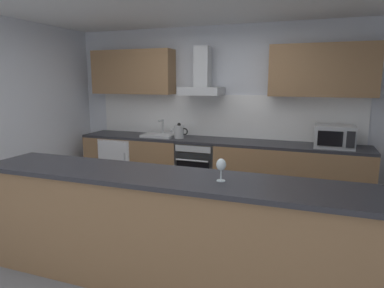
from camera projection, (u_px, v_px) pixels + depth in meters
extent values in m
cube|color=gray|center=(172.00, 245.00, 3.74)|extent=(5.94, 4.93, 0.02)
cube|color=silver|center=(222.00, 111.00, 5.37)|extent=(5.94, 0.12, 2.60)
cube|color=white|center=(221.00, 116.00, 5.32)|extent=(4.20, 0.02, 0.66)
cube|color=olive|center=(214.00, 170.00, 5.18)|extent=(4.34, 0.60, 0.86)
cube|color=#28282D|center=(215.00, 141.00, 5.10)|extent=(4.34, 0.60, 0.04)
cube|color=olive|center=(162.00, 234.00, 2.90)|extent=(3.28, 0.52, 0.97)
cube|color=#28282D|center=(161.00, 177.00, 2.80)|extent=(3.38, 0.64, 0.04)
cube|color=olive|center=(133.00, 72.00, 5.53)|extent=(1.39, 0.32, 0.70)
cube|color=olive|center=(322.00, 70.00, 4.56)|extent=(1.39, 0.32, 0.70)
cube|color=slate|center=(199.00, 167.00, 5.24)|extent=(0.60, 0.56, 0.80)
cube|color=black|center=(193.00, 176.00, 4.98)|extent=(0.50, 0.02, 0.48)
cube|color=#B7BABC|center=(193.00, 149.00, 4.91)|extent=(0.54, 0.02, 0.09)
cylinder|color=#B7BABC|center=(192.00, 161.00, 4.91)|extent=(0.49, 0.02, 0.02)
cube|color=white|center=(123.00, 162.00, 5.70)|extent=(0.58, 0.56, 0.85)
cube|color=silver|center=(113.00, 166.00, 5.43)|extent=(0.55, 0.02, 0.80)
cylinder|color=#B7BABC|center=(125.00, 165.00, 5.33)|extent=(0.02, 0.02, 0.38)
cube|color=#B7BABC|center=(334.00, 137.00, 4.47)|extent=(0.50, 0.36, 0.30)
cube|color=black|center=(330.00, 139.00, 4.31)|extent=(0.30, 0.02, 0.19)
cube|color=black|center=(351.00, 140.00, 4.23)|extent=(0.10, 0.01, 0.21)
cube|color=silver|center=(160.00, 135.00, 5.38)|extent=(0.50, 0.40, 0.04)
cylinder|color=#B7BABC|center=(163.00, 127.00, 5.47)|extent=(0.03, 0.03, 0.26)
cylinder|color=#B7BABC|center=(161.00, 121.00, 5.38)|extent=(0.03, 0.16, 0.03)
cylinder|color=#B7BABC|center=(179.00, 132.00, 5.21)|extent=(0.15, 0.15, 0.20)
sphere|color=black|center=(179.00, 125.00, 5.19)|extent=(0.06, 0.06, 0.06)
cone|color=#B7BABC|center=(173.00, 129.00, 5.23)|extent=(0.09, 0.04, 0.07)
torus|color=black|center=(185.00, 132.00, 5.18)|extent=(0.11, 0.02, 0.11)
cube|color=#B7BABC|center=(202.00, 91.00, 5.12)|extent=(0.62, 0.45, 0.12)
cube|color=#B7BABC|center=(203.00, 67.00, 5.10)|extent=(0.22, 0.22, 0.60)
cylinder|color=silver|center=(221.00, 181.00, 2.62)|extent=(0.07, 0.07, 0.01)
cylinder|color=silver|center=(221.00, 175.00, 2.61)|extent=(0.01, 0.01, 0.09)
ellipsoid|color=silver|center=(221.00, 165.00, 2.60)|extent=(0.08, 0.08, 0.10)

